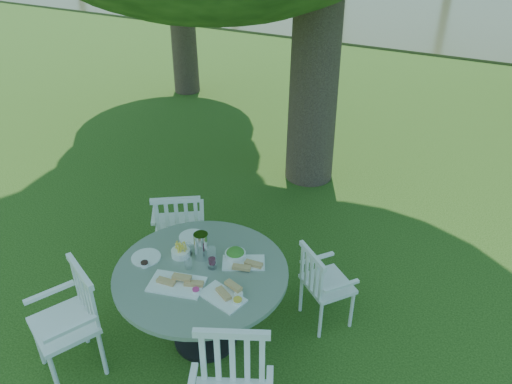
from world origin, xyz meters
TOP-DOWN VIEW (x-y plane):
  - ground at (0.00, 0.00)m, footprint 140.00×140.00m
  - table at (0.10, -1.01)m, footprint 1.43×1.43m
  - chair_ne at (0.91, -0.36)m, footprint 0.56×0.56m
  - chair_nw at (-0.63, -0.29)m, footprint 0.64×0.63m
  - chair_sw at (-0.67, -1.68)m, footprint 0.64×0.62m
  - tableware at (0.07, -0.94)m, footprint 1.13×0.88m

SIDE VIEW (x-z plane):
  - ground at x=0.00m, z-range 0.00..0.00m
  - chair_ne at x=0.91m, z-range 0.07..0.89m
  - chair_nw at x=-0.63m, z-range 0.08..1.02m
  - chair_sw at x=-0.67m, z-range 0.08..1.05m
  - table at x=0.10m, z-range 0.25..1.03m
  - tableware at x=0.07m, z-range 0.71..0.96m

